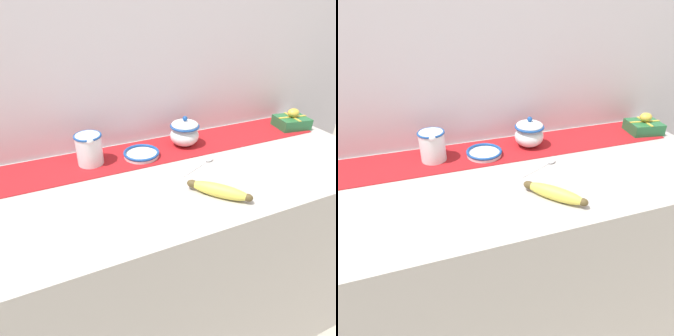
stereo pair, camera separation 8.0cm
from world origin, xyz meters
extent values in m
plane|color=#B2A899|center=(0.00, 0.00, 0.00)|extent=(12.00, 12.00, 0.00)
cube|color=#B7B2AD|center=(0.00, 0.00, 0.45)|extent=(1.58, 0.61, 0.89)
cube|color=silver|center=(0.00, 0.32, 1.20)|extent=(2.38, 0.04, 2.40)
cube|color=#A8191E|center=(0.00, 0.19, 0.89)|extent=(1.46, 0.21, 0.00)
cylinder|color=white|center=(-0.22, 0.19, 0.95)|extent=(0.09, 0.09, 0.11)
torus|color=#194793|center=(-0.22, 0.19, 1.00)|extent=(0.10, 0.10, 0.01)
torus|color=white|center=(-0.22, 0.24, 0.96)|extent=(0.06, 0.01, 0.06)
ellipsoid|color=white|center=(-0.22, 0.15, 1.00)|extent=(0.03, 0.02, 0.02)
ellipsoid|color=white|center=(0.15, 0.19, 0.94)|extent=(0.11, 0.11, 0.08)
torus|color=#194793|center=(0.15, 0.19, 0.98)|extent=(0.12, 0.12, 0.01)
ellipsoid|color=white|center=(0.15, 0.19, 0.98)|extent=(0.10, 0.10, 0.03)
sphere|color=#194793|center=(0.15, 0.19, 1.01)|extent=(0.02, 0.02, 0.02)
cylinder|color=white|center=(-0.04, 0.16, 0.90)|extent=(0.13, 0.13, 0.01)
torus|color=#194793|center=(-0.04, 0.16, 0.91)|extent=(0.14, 0.14, 0.01)
ellipsoid|color=#DBCC4C|center=(0.09, -0.17, 0.91)|extent=(0.15, 0.17, 0.04)
ellipsoid|color=brown|center=(0.03, -0.11, 0.91)|extent=(0.04, 0.04, 0.03)
ellipsoid|color=brown|center=(0.14, -0.24, 0.91)|extent=(0.04, 0.04, 0.02)
cube|color=silver|center=(0.10, 0.00, 0.89)|extent=(0.13, 0.06, 0.00)
ellipsoid|color=silver|center=(0.18, 0.04, 0.90)|extent=(0.04, 0.04, 0.01)
cube|color=#236638|center=(0.68, 0.16, 0.92)|extent=(0.15, 0.14, 0.05)
cube|color=gold|center=(0.68, 0.16, 0.94)|extent=(0.14, 0.03, 0.00)
cube|color=gold|center=(0.68, 0.16, 0.94)|extent=(0.03, 0.12, 0.00)
ellipsoid|color=gold|center=(0.68, 0.16, 0.96)|extent=(0.05, 0.05, 0.04)
camera|label=1|loc=(-0.35, -0.78, 1.42)|focal=32.00mm
camera|label=2|loc=(-0.28, -0.81, 1.42)|focal=32.00mm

